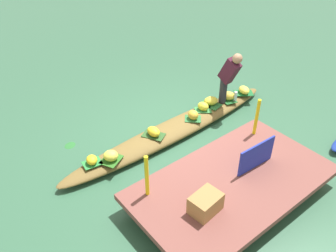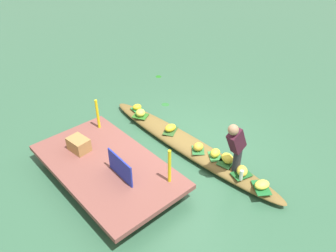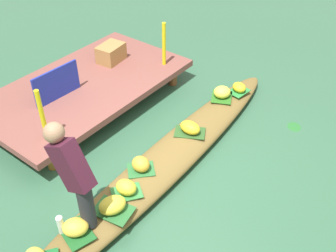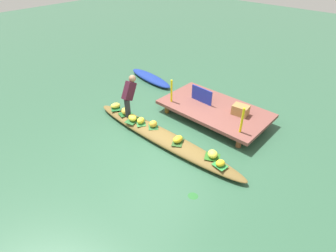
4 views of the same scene
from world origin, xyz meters
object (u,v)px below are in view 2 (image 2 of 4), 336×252
object	(u,v)px
vendor_boat	(187,145)
banana_bunch_5	(262,185)
produce_crate	(79,144)
banana_bunch_1	(137,107)
banana_bunch_4	(215,153)
banana_bunch_2	(198,147)
banana_bunch_0	(242,171)
water_bottle	(241,175)
banana_bunch_7	(227,158)
market_banner	(120,167)
banana_bunch_3	(170,128)
banana_bunch_6	(140,113)
vendor_person	(236,145)

from	to	relation	value
vendor_boat	banana_bunch_5	distance (m)	2.01
vendor_boat	produce_crate	world-z (taller)	produce_crate
banana_bunch_1	banana_bunch_4	xyz separation A→B (m)	(-2.62, -0.04, 0.02)
banana_bunch_2	banana_bunch_5	world-z (taller)	banana_bunch_2
banana_bunch_0	water_bottle	distance (m)	0.15
banana_bunch_2	banana_bunch_4	xyz separation A→B (m)	(-0.38, -0.11, -0.00)
banana_bunch_1	banana_bunch_7	size ratio (longest dim) A/B	0.75
market_banner	produce_crate	xyz separation A→B (m)	(1.26, 0.16, -0.09)
banana_bunch_7	produce_crate	distance (m)	3.09
banana_bunch_5	banana_bunch_7	size ratio (longest dim) A/B	0.98
banana_bunch_3	banana_bunch_7	bearing A→B (deg)	-175.86
vendor_boat	banana_bunch_6	size ratio (longest dim) A/B	19.87
produce_crate	banana_bunch_1	bearing A→B (deg)	-71.38
market_banner	banana_bunch_4	bearing A→B (deg)	-107.02
produce_crate	market_banner	bearing A→B (deg)	-172.56
vendor_boat	banana_bunch_3	xyz separation A→B (m)	(0.53, 0.02, 0.20)
banana_bunch_2	vendor_person	world-z (taller)	vendor_person
vendor_boat	banana_bunch_0	bearing A→B (deg)	179.03
banana_bunch_7	banana_bunch_5	bearing A→B (deg)	172.90
vendor_person	banana_bunch_4	bearing A→B (deg)	-12.11
banana_bunch_3	market_banner	world-z (taller)	market_banner
banana_bunch_2	banana_bunch_6	distance (m)	1.94
banana_bunch_4	produce_crate	bearing A→B (deg)	47.18
vendor_boat	market_banner	bearing A→B (deg)	92.36
banana_bunch_4	banana_bunch_5	xyz separation A→B (m)	(-1.20, 0.06, -0.01)
water_bottle	market_banner	bearing A→B (deg)	49.94
banana_bunch_3	water_bottle	xyz separation A→B (m)	(-2.13, 0.11, 0.02)
banana_bunch_4	vendor_person	bearing A→B (deg)	167.89
banana_bunch_1	vendor_person	distance (m)	3.24
banana_bunch_0	banana_bunch_2	xyz separation A→B (m)	(1.10, 0.08, 0.00)
banana_bunch_0	banana_bunch_6	size ratio (longest dim) A/B	1.04
banana_bunch_0	market_banner	xyz separation A→B (m)	(1.40, 1.89, 0.29)
banana_bunch_3	produce_crate	bearing A→B (deg)	73.43
banana_bunch_7	banana_bunch_0	bearing A→B (deg)	168.18
produce_crate	banana_bunch_6	bearing A→B (deg)	-78.52
market_banner	banana_bunch_2	bearing A→B (deg)	-96.88
market_banner	banana_bunch_7	bearing A→B (deg)	-113.41
banana_bunch_7	market_banner	world-z (taller)	market_banner
banana_bunch_6	water_bottle	distance (m)	3.13
banana_bunch_3	vendor_person	size ratio (longest dim) A/B	0.24
banana_bunch_3	produce_crate	distance (m)	2.13
vendor_boat	water_bottle	distance (m)	1.62
banana_bunch_5	banana_bunch_3	bearing A→B (deg)	0.04
banana_bunch_2	banana_bunch_6	world-z (taller)	banana_bunch_2
banana_bunch_3	market_banner	size ratio (longest dim) A/B	0.39
banana_bunch_0	vendor_person	distance (m)	0.62
banana_bunch_5	banana_bunch_6	xyz separation A→B (m)	(3.53, 0.11, 0.01)
banana_bunch_4	vendor_person	size ratio (longest dim) A/B	0.20
banana_bunch_2	banana_bunch_5	bearing A→B (deg)	-177.94
banana_bunch_1	water_bottle	xyz separation A→B (m)	(-3.42, 0.12, 0.04)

